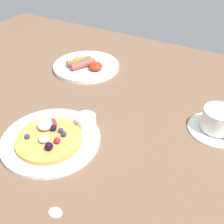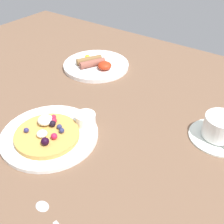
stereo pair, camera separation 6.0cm
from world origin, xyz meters
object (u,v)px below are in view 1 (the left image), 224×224
pancake_plate (51,140)px  coffee_saucer (216,129)px  coffee_cup (219,119)px  teaspoon (66,222)px  breakfast_plate (86,66)px  syrup_ramekin (86,121)px

pancake_plate → coffee_saucer: bearing=35.5°
coffee_cup → teaspoon: size_ratio=0.71×
coffee_cup → teaspoon: coffee_cup is taller
coffee_saucer → coffee_cup: size_ratio=1.39×
pancake_plate → breakfast_plate: breakfast_plate is taller
breakfast_plate → coffee_cup: 49.25cm
pancake_plate → syrup_ramekin: syrup_ramekin is taller
pancake_plate → coffee_cup: size_ratio=2.38×
coffee_cup → syrup_ramekin: bearing=-151.4°
coffee_saucer → teaspoon: (-17.50, -39.62, -0.20)cm
breakfast_plate → coffee_cup: bearing=-13.6°
pancake_plate → breakfast_plate: 38.28cm
pancake_plate → syrup_ramekin: bearing=59.4°
teaspoon → breakfast_plate: bearing=120.5°
coffee_saucer → pancake_plate: bearing=-144.5°
syrup_ramekin → coffee_saucer: bearing=28.9°
coffee_cup → breakfast_plate: bearing=166.4°
syrup_ramekin → breakfast_plate: size_ratio=0.22×
pancake_plate → coffee_cup: coffee_cup is taller
pancake_plate → coffee_saucer: 41.63cm
coffee_saucer → coffee_cup: (0.12, -0.08, 3.21)cm
breakfast_plate → pancake_plate: bearing=-68.9°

